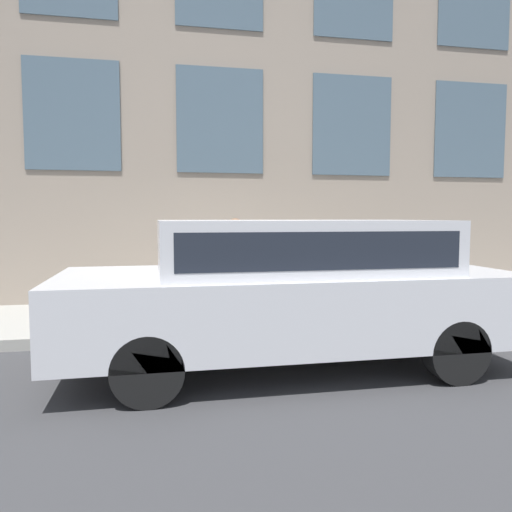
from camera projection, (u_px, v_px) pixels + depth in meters
ground_plane at (247, 340)px, 6.95m from camera, size 80.00×80.00×0.00m
sidewalk at (232, 316)px, 8.26m from camera, size 2.69×60.00×0.15m
building_facade at (219, 82)px, 9.39m from camera, size 0.33×40.00×8.50m
fire_hydrant at (277, 293)px, 7.36m from camera, size 0.30×0.42×0.85m
person at (235, 260)px, 7.38m from camera, size 0.37×0.25×1.54m
parked_truck_silver_near at (291, 283)px, 5.66m from camera, size 2.04×5.01×1.67m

